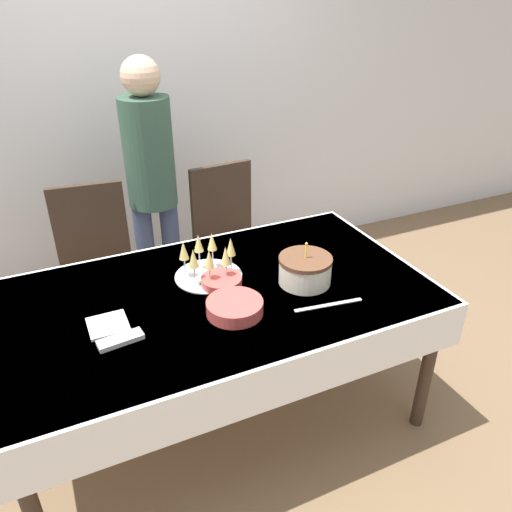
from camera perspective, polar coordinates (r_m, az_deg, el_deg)
name	(u,v)px	position (r m, az deg, el deg)	size (l,w,h in m)	color
ground_plane	(223,414)	(2.65, -3.85, -17.55)	(12.00, 12.00, 0.00)	brown
wall_back	(123,84)	(3.40, -14.93, 18.44)	(8.00, 0.05, 2.70)	silver
dining_table	(218,311)	(2.23, -4.38, -6.30)	(1.85, 1.05, 0.73)	white
dining_chair_far_left	(97,264)	(2.92, -17.71, -0.90)	(0.46, 0.46, 0.96)	#38281E
dining_chair_far_right	(230,237)	(3.09, -2.95, 2.19)	(0.46, 0.46, 0.96)	#38281E
birthday_cake	(305,270)	(2.22, 5.62, -1.59)	(0.24, 0.24, 0.20)	silver
champagne_tray	(208,260)	(2.24, -5.52, -0.41)	(0.31, 0.31, 0.18)	silver
plate_stack_main	(235,307)	(2.03, -2.45, -5.87)	(0.23, 0.23, 0.06)	#CC4C47
plate_stack_dessert	(222,281)	(2.21, -3.96, -2.92)	(0.18, 0.18, 0.04)	#CC4C47
cake_knife	(328,305)	(2.11, 8.28, -5.57)	(0.30, 0.06, 0.00)	silver
fork_pile	(120,340)	(1.95, -15.23, -9.23)	(0.18, 0.08, 0.02)	silver
napkin_pile	(108,325)	(2.05, -16.56, -7.56)	(0.15, 0.15, 0.01)	white
person_standing	(151,174)	(2.94, -11.93, 9.21)	(0.28, 0.28, 1.59)	#3F4C72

